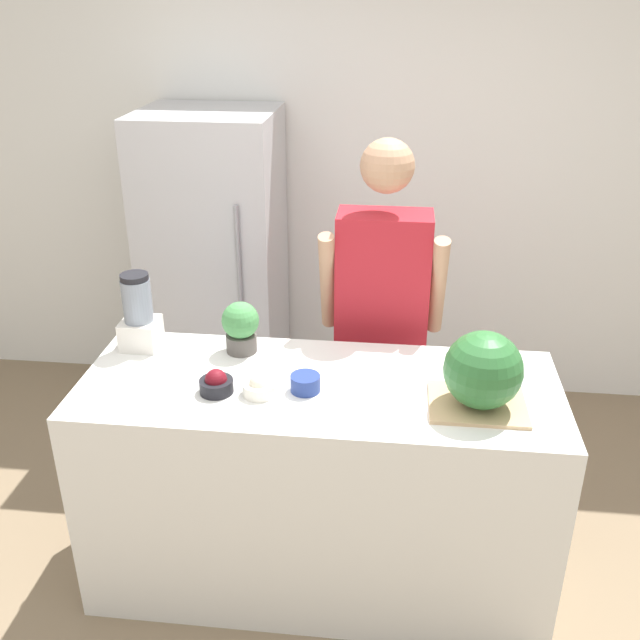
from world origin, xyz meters
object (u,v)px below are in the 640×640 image
Objects in this scene: watermelon at (483,370)px; bowl_small_blue at (305,383)px; bowl_cream at (259,387)px; bowl_cherries at (216,383)px; potted_plant at (241,326)px; person at (381,326)px; blender at (139,315)px; refrigerator at (216,269)px.

bowl_small_blue is at bearing 175.96° from watermelon.
bowl_cherries is at bearing -178.95° from bowl_cream.
potted_plant is (-0.30, 0.28, 0.08)m from bowl_small_blue.
watermelon is 1.29× the size of potted_plant.
bowl_cream is at bearing -121.17° from person.
bowl_cherries is at bearing -171.78° from bowl_small_blue.
bowl_small_blue is 0.52× the size of potted_plant.
person reaches higher than blender.
potted_plant is (0.02, 0.33, 0.08)m from bowl_cherries.
watermelon is 0.99m from potted_plant.
refrigerator is 13.68× the size of bowl_cherries.
potted_plant is at bearing 112.74° from bowl_cream.
potted_plant is (-0.56, -0.37, 0.15)m from person.
bowl_cream is at bearing -69.71° from refrigerator.
watermelon is at bearing -61.85° from person.
watermelon is at bearing -13.33° from blender.
bowl_cherries is 0.34m from potted_plant.
potted_plant is (-0.94, 0.33, -0.04)m from watermelon.
blender is at bearing -92.12° from refrigerator.
person is 0.69m from potted_plant.
blender reaches higher than bowl_small_blue.
potted_plant is at bearing -146.38° from person.
person is (0.95, -0.71, 0.04)m from refrigerator.
blender is (-0.40, 0.32, 0.11)m from bowl_cherries.
blender is at bearing -179.18° from potted_plant.
watermelon is 0.97m from bowl_cherries.
bowl_small_blue is 0.34× the size of blender.
bowl_cherries is 0.53m from blender.
watermelon is at bearing -19.31° from potted_plant.
person is 1.07m from blender.
potted_plant is (0.38, -1.08, 0.19)m from refrigerator.
potted_plant is at bearing -70.47° from refrigerator.
potted_plant is at bearing 85.80° from bowl_cherries.
person is at bearing 68.47° from bowl_small_blue.
person is 8.08× the size of potted_plant.
watermelon is 0.65m from bowl_small_blue.
bowl_cream reaches higher than bowl_small_blue.
bowl_cherries is at bearing -179.86° from watermelon.
person is at bearing 118.15° from watermelon.
blender is 1.50× the size of potted_plant.
bowl_cherries is (-0.96, -0.00, -0.12)m from watermelon.
bowl_cherries is 0.39× the size of blender.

